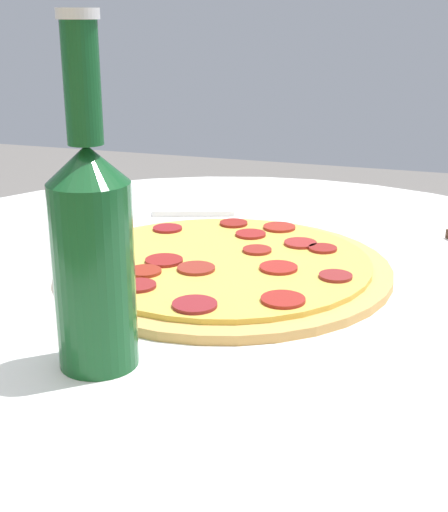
# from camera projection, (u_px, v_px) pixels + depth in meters

# --- Properties ---
(table) EXTENTS (1.03, 1.03, 0.70)m
(table) POSITION_uv_depth(u_px,v_px,m) (229.00, 388.00, 0.85)
(table) COLOR white
(table) RESTS_ON ground_plane
(pizza) EXTENTS (0.38, 0.38, 0.02)m
(pizza) POSITION_uv_depth(u_px,v_px,m) (224.00, 266.00, 0.81)
(pizza) COLOR tan
(pizza) RESTS_ON table
(beer_bottle) EXTENTS (0.07, 0.07, 0.29)m
(beer_bottle) POSITION_uv_depth(u_px,v_px,m) (92.00, 245.00, 0.57)
(beer_bottle) COLOR #144C23
(beer_bottle) RESTS_ON table
(napkin) EXTENTS (0.14, 0.11, 0.01)m
(napkin) POSITION_uv_depth(u_px,v_px,m) (194.00, 208.00, 1.07)
(napkin) COLOR white
(napkin) RESTS_ON table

